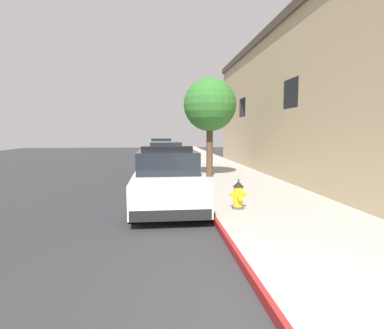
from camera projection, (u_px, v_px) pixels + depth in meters
ground_plane at (89, 185)px, 12.92m from camera, size 29.94×60.00×0.20m
sidewalk_pavement at (231, 179)px, 13.55m from camera, size 3.65×60.00×0.15m
curb_painted_edge at (188, 179)px, 13.35m from camera, size 0.08×60.00×0.15m
storefront_building at (357, 98)px, 11.96m from camera, size 5.56×24.30×6.78m
police_cruiser at (167, 179)px, 8.98m from camera, size 1.94×4.84×1.68m
parked_car_silver_ahead at (166, 157)px, 17.05m from camera, size 1.94×4.84×1.56m
parked_car_dark_far at (161, 148)px, 26.73m from camera, size 1.94×4.84×1.56m
fire_hydrant at (238, 195)px, 7.88m from camera, size 0.44×0.40×0.76m
street_tree at (210, 105)px, 13.36m from camera, size 2.26×2.26×4.24m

